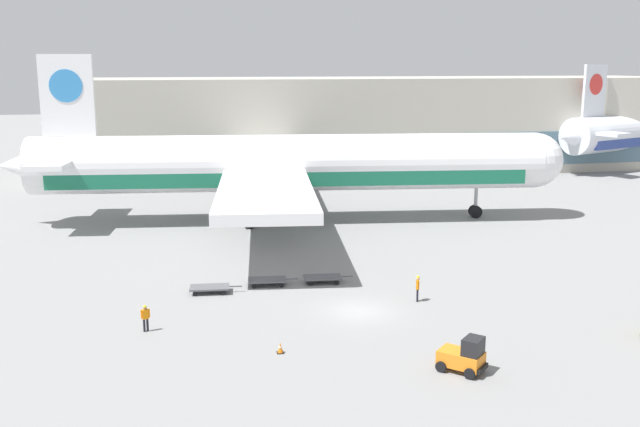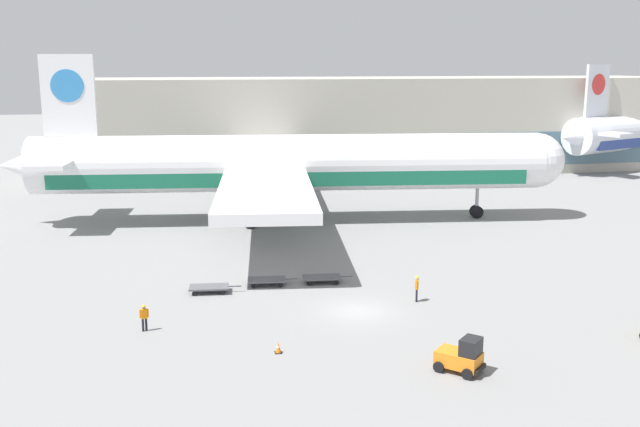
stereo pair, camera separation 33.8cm
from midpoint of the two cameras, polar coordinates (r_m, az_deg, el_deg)
ground_plane at (r=47.77m, az=2.95°, el=-7.82°), size 400.00×400.00×0.00m
terminal_building at (r=109.73m, az=5.00°, el=7.12°), size 90.00×18.20×14.00m
airplane_main at (r=73.43m, az=-3.19°, el=3.86°), size 57.94×48.63×17.00m
baggage_tug_foreground at (r=39.34m, az=11.21°, el=-11.13°), size 2.73×2.74×2.00m
baggage_dolly_lead at (r=51.89m, az=-8.99°, el=-5.88°), size 3.76×1.77×0.48m
baggage_dolly_second at (r=53.12m, az=-4.40°, el=-5.34°), size 3.76×1.77×0.48m
baggage_dolly_third at (r=53.59m, az=0.05°, el=-5.15°), size 3.76×1.77×0.48m
ground_crew_near at (r=49.72m, az=7.63°, el=-5.77°), size 0.33×0.54×1.85m
ground_crew_far at (r=45.30m, az=-14.00°, el=-7.97°), size 0.56×0.30×1.69m
traffic_cone_near at (r=41.20m, az=-3.44°, el=-10.68°), size 0.40×0.40×0.63m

